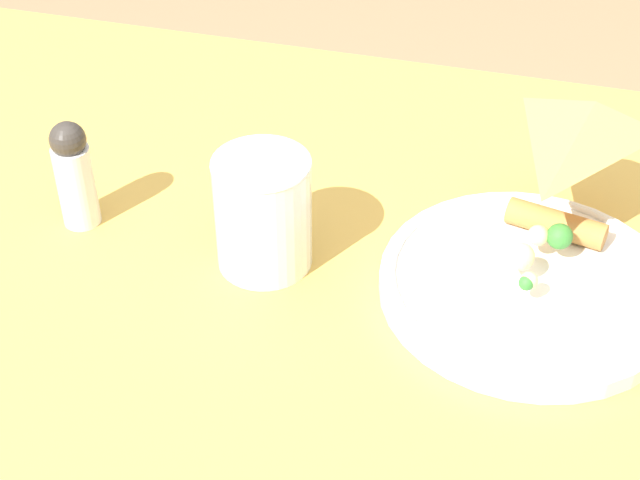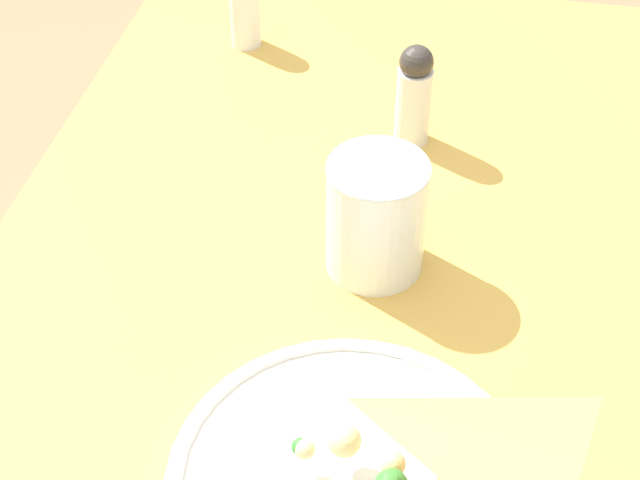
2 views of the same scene
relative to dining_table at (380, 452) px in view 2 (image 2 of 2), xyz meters
The scene contains 5 objects.
dining_table is the anchor object (origin of this frame).
plate_pizza 0.16m from the dining_table, ahead, with size 0.25×0.25×0.05m.
milk_glass 0.19m from the dining_table, 167.10° to the right, with size 0.08×0.08×0.10m.
salt_shaker 0.51m from the dining_table, 153.51° to the right, with size 0.03×0.03×0.09m.
pepper_shaker 0.33m from the dining_table, behind, with size 0.03×0.03×0.10m.
Camera 2 is at (0.48, 0.04, 1.29)m, focal length 55.00 mm.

